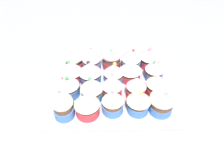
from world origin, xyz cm
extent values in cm
cube|color=#9E9EA3|center=(0.00, 0.00, -1.50)|extent=(180.00, 180.00, 3.00)
cube|color=silver|center=(0.00, 0.00, 0.60)|extent=(35.80, 29.57, 1.20)
cylinder|color=#D1333D|center=(-12.31, -9.63, 2.44)|extent=(5.87, 5.87, 2.48)
cylinder|color=brown|center=(-12.31, -9.63, 4.33)|extent=(5.55, 5.55, 1.29)
cone|color=silver|center=(-12.31, -9.63, 6.40)|extent=(6.53, 6.53, 2.86)
sphere|color=pink|center=(-12.06, -9.91, 7.66)|extent=(1.16, 1.16, 1.16)
cylinder|color=#477AC6|center=(-6.23, -8.96, 2.56)|extent=(6.20, 6.20, 2.72)
cylinder|color=brown|center=(-6.23, -8.96, 4.43)|extent=(5.47, 5.47, 1.03)
cone|color=silver|center=(-6.23, -8.96, 6.40)|extent=(6.25, 6.25, 2.91)
sphere|color=red|center=(-6.77, -9.39, 7.74)|extent=(0.79, 0.79, 0.79)
cylinder|color=#D1333D|center=(-0.03, -9.17, 2.59)|extent=(5.67, 5.67, 2.78)
cylinder|color=brown|center=(-0.03, -9.17, 4.69)|extent=(5.28, 5.28, 1.42)
ellipsoid|color=silver|center=(-0.03, -9.17, 6.51)|extent=(6.34, 6.34, 3.72)
sphere|color=#4CB266|center=(-0.02, -8.58, 8.22)|extent=(1.03, 1.03, 1.03)
cylinder|color=#477AC6|center=(6.30, -8.68, 2.56)|extent=(5.79, 5.79, 2.71)
cylinder|color=brown|center=(6.30, -8.68, 4.56)|extent=(5.24, 5.24, 1.29)
cone|color=silver|center=(6.30, -8.68, 7.03)|extent=(5.84, 5.84, 3.66)
sphere|color=pink|center=(6.33, -9.17, 8.77)|extent=(0.62, 0.62, 0.62)
cylinder|color=#D1333D|center=(11.90, -9.29, 2.35)|extent=(5.55, 5.55, 2.31)
cylinder|color=brown|center=(11.90, -9.29, 4.02)|extent=(5.09, 5.09, 1.03)
ellipsoid|color=#F4EDC6|center=(11.90, -9.29, 5.60)|extent=(6.16, 6.16, 3.55)
sphere|color=#EAD64C|center=(12.32, -9.55, 7.24)|extent=(0.88, 0.88, 0.88)
cylinder|color=#477AC6|center=(-12.89, -3.79, 2.41)|extent=(5.48, 5.48, 2.43)
cylinder|color=brown|center=(-12.89, -3.79, 4.23)|extent=(5.08, 5.08, 1.21)
cone|color=silver|center=(-12.89, -3.79, 6.30)|extent=(5.86, 5.86, 2.93)
sphere|color=#4CB266|center=(-12.43, -3.83, 7.62)|extent=(0.93, 0.93, 0.93)
cylinder|color=#D1333D|center=(-5.62, -3.46, 2.41)|extent=(5.97, 5.97, 2.43)
cylinder|color=brown|center=(-5.62, -3.46, 4.19)|extent=(5.59, 5.59, 1.13)
cone|color=#F4EDC6|center=(-5.62, -3.46, 6.46)|extent=(6.56, 6.56, 3.40)
cylinder|color=#477AC6|center=(-0.52, -2.64, 2.32)|extent=(5.86, 5.86, 2.24)
cylinder|color=brown|center=(-0.52, -2.64, 4.04)|extent=(5.54, 5.54, 1.20)
cone|color=silver|center=(-0.52, -2.64, 6.22)|extent=(5.93, 5.93, 3.16)
sphere|color=#EAD64C|center=(-0.84, -3.05, 7.64)|extent=(1.10, 1.10, 1.10)
cylinder|color=#477AC6|center=(6.42, -2.47, 2.48)|extent=(6.12, 6.12, 2.56)
cylinder|color=brown|center=(6.42, -2.47, 4.45)|extent=(5.59, 5.59, 1.37)
cone|color=silver|center=(6.42, -2.47, 6.83)|extent=(6.72, 6.72, 3.38)
sphere|color=#333338|center=(6.74, -3.04, 8.35)|extent=(1.14, 1.14, 1.14)
cylinder|color=#D1333D|center=(12.16, -3.35, 2.44)|extent=(6.09, 6.09, 2.49)
cylinder|color=brown|center=(12.16, -3.35, 4.22)|extent=(5.45, 5.45, 1.06)
cone|color=silver|center=(12.16, -3.35, 6.63)|extent=(6.74, 6.74, 3.77)
sphere|color=#4CB266|center=(12.40, -3.33, 8.36)|extent=(1.04, 1.04, 1.04)
cylinder|color=#D1333D|center=(-12.48, 2.57, 2.40)|extent=(5.99, 5.99, 2.40)
cylinder|color=brown|center=(-12.48, 2.57, 4.31)|extent=(5.62, 5.62, 1.43)
cone|color=#F4EDC6|center=(-12.48, 2.57, 6.45)|extent=(6.05, 6.05, 2.86)
cylinder|color=#D1333D|center=(-6.57, 3.84, 2.57)|extent=(5.28, 5.28, 2.73)
cylinder|color=brown|center=(-6.57, 3.84, 4.69)|extent=(4.66, 4.66, 1.52)
cone|color=silver|center=(-6.57, 3.84, 7.02)|extent=(5.51, 5.51, 3.14)
cylinder|color=#D1333D|center=(0.22, 3.47, 2.60)|extent=(5.35, 5.35, 2.79)
cylinder|color=brown|center=(0.22, 3.47, 4.64)|extent=(4.79, 4.79, 1.29)
cone|color=silver|center=(0.22, 3.47, 7.21)|extent=(5.74, 5.74, 3.86)
sphere|color=pink|center=(0.06, 2.91, 9.00)|extent=(0.96, 0.96, 0.96)
cylinder|color=#477AC6|center=(5.60, 3.79, 2.37)|extent=(6.03, 6.03, 2.33)
cylinder|color=brown|center=(5.60, 3.79, 4.16)|extent=(5.74, 5.74, 1.25)
cone|color=#F4EDC6|center=(5.60, 3.79, 6.57)|extent=(6.31, 6.31, 3.58)
sphere|color=#4CB266|center=(5.93, 3.59, 8.20)|extent=(1.10, 1.10, 1.10)
cylinder|color=#477AC6|center=(12.21, 2.66, 2.58)|extent=(5.83, 5.83, 2.76)
cylinder|color=brown|center=(12.21, 2.66, 4.48)|extent=(5.50, 5.50, 1.04)
cone|color=silver|center=(12.21, 2.66, 6.63)|extent=(6.23, 6.23, 3.25)
sphere|color=#4CB266|center=(12.10, 3.14, 8.08)|extent=(1.14, 1.14, 1.14)
cylinder|color=#477AC6|center=(-12.67, 9.03, 2.43)|extent=(6.07, 6.07, 2.47)
cylinder|color=brown|center=(-12.67, 9.03, 4.30)|extent=(5.75, 5.75, 1.26)
ellipsoid|color=#F4EDC6|center=(-12.67, 9.03, 5.99)|extent=(6.67, 6.67, 3.52)
sphere|color=pink|center=(-13.24, 9.07, 7.57)|extent=(1.16, 1.16, 1.16)
cylinder|color=#477AC6|center=(-6.70, 8.84, 2.44)|extent=(5.66, 5.66, 2.48)
cylinder|color=brown|center=(-6.70, 8.84, 4.40)|extent=(5.03, 5.03, 1.44)
cone|color=#F4EDC6|center=(-6.70, 8.84, 6.90)|extent=(6.27, 6.27, 3.57)
sphere|color=#EAD64C|center=(-6.91, 9.38, 8.56)|extent=(0.84, 0.84, 0.84)
cylinder|color=#477AC6|center=(-0.29, 8.78, 2.44)|extent=(5.59, 5.59, 2.49)
cylinder|color=brown|center=(-0.29, 8.78, 4.47)|extent=(5.09, 5.09, 1.55)
cone|color=#F4EDC6|center=(-0.29, 8.78, 7.19)|extent=(5.66, 5.66, 3.89)
sphere|color=pink|center=(-0.50, 9.25, 9.01)|extent=(0.84, 0.84, 0.84)
cylinder|color=#D1333D|center=(6.55, 9.57, 2.44)|extent=(6.20, 6.20, 2.47)
cylinder|color=brown|center=(6.55, 9.57, 4.28)|extent=(5.59, 5.59, 1.22)
cone|color=#F4EDC6|center=(6.55, 9.57, 6.50)|extent=(6.59, 6.59, 3.23)
cylinder|color=#477AC6|center=(12.56, 10.08, 2.55)|extent=(5.28, 5.28, 2.71)
cylinder|color=brown|center=(12.56, 10.08, 4.58)|extent=(4.65, 4.65, 1.35)
ellipsoid|color=#F4EDC6|center=(12.56, 10.08, 6.46)|extent=(5.51, 5.51, 4.02)
camera|label=1|loc=(0.87, 46.04, 48.00)|focal=35.45mm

